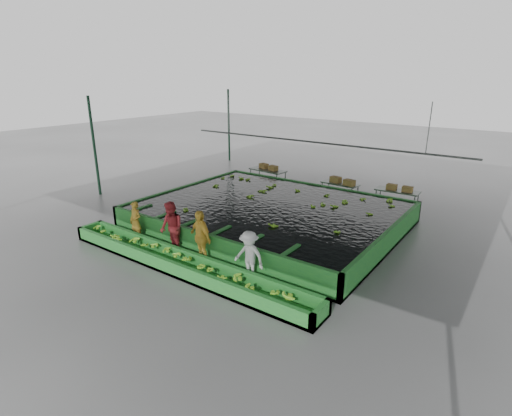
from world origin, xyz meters
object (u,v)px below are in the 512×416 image
Objects in this scene: worker_d at (249,256)px; box_stack_right at (399,191)px; packing_table_right at (396,199)px; packing_table_mid at (340,191)px; worker_a at (136,221)px; flotation_tank at (270,214)px; worker_c at (200,237)px; sorting_trough at (181,263)px; box_stack_left at (268,169)px; box_stack_mid at (342,184)px; packing_table_left at (268,178)px; worker_b at (171,228)px.

box_stack_right is (1.60, 9.48, 0.09)m from worker_d.
packing_table_right is (1.51, 9.51, -0.35)m from worker_d.
worker_a is at bearing -113.41° from packing_table_mid.
worker_c reaches higher than flotation_tank.
sorting_trough is 3.32m from worker_a.
box_stack_left reaches higher than packing_table_right.
sorting_trough is 5.45× the size of packing_table_mid.
box_stack_mid is at bearing -174.50° from box_stack_right.
flotation_tank is at bearing -55.04° from packing_table_left.
worker_c is at bearing -68.99° from box_stack_left.
packing_table_right is 1.45× the size of box_stack_mid.
packing_table_mid is at bearing 80.39° from flotation_tank.
worker_a reaches higher than box_stack_right.
packing_table_left reaches higher than flotation_tank.
flotation_tank is at bearing -101.45° from box_stack_mid.
flotation_tank is 8.61× the size of box_stack_right.
box_stack_left is at bearing -178.40° from box_stack_right.
worker_a is 0.71× the size of packing_table_left.
worker_c is 1.58× the size of box_stack_right.
box_stack_left is at bearing -178.14° from packing_table_right.
packing_table_left is 7.07m from packing_table_right.
worker_d reaches higher than packing_table_right.
worker_c reaches higher than worker_a.
packing_table_right is 1.67× the size of box_stack_right.
box_stack_right is (4.94, 9.48, -0.04)m from worker_b.
packing_table_left is at bearing 179.97° from box_stack_mid.
worker_d is 0.82× the size of packing_table_right.
packing_table_mid is (0.73, 9.32, -0.50)m from worker_c.
packing_table_mid is (2.09, 9.32, -0.51)m from worker_b.
box_stack_mid is at bearing 66.54° from worker_a.
worker_b is 1.50× the size of box_stack_left.
box_stack_mid is (0.15, -0.10, 0.42)m from packing_table_mid.
flotation_tank is at bearing -55.36° from box_stack_left.
box_stack_right is at bearing 5.50° from box_stack_mid.
flotation_tank is 5.09m from packing_table_mid.
packing_table_right is 0.45m from box_stack_right.
box_stack_right reaches higher than packing_table_left.
worker_c is (1.36, 0.00, -0.01)m from worker_b.
box_stack_mid is (1.00, 10.02, 0.59)m from sorting_trough.
box_stack_left is (-5.55, 9.28, 0.17)m from worker_d.
worker_d is (2.11, 0.80, 0.54)m from sorting_trough.
worker_a is at bearing -165.55° from worker_c.
worker_b is 1.36m from worker_c.
worker_d reaches higher than sorting_trough.
packing_table_right is (2.77, 0.19, 0.02)m from packing_table_mid.
worker_c reaches higher than packing_table_left.
packing_table_left is (-0.26, 9.22, -0.27)m from worker_a.
box_stack_mid reaches higher than packing_table_mid.
worker_a reaches higher than packing_table_mid.
packing_table_mid is (4.29, 0.10, -0.06)m from packing_table_left.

